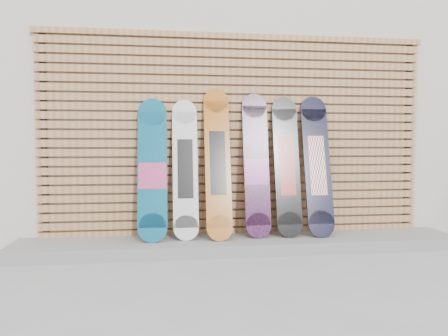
{
  "coord_description": "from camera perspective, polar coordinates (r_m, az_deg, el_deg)",
  "views": [
    {
      "loc": [
        -0.93,
        -3.76,
        1.1
      ],
      "look_at": [
        -0.32,
        0.75,
        0.85
      ],
      "focal_mm": 35.0,
      "sensor_mm": 36.0,
      "label": 1
    }
  ],
  "objects": [
    {
      "name": "ground",
      "position": [
        4.03,
        6.08,
        -12.73
      ],
      "size": [
        80.0,
        80.0,
        0.0
      ],
      "primitive_type": "plane",
      "color": "#949497",
      "rests_on": "ground"
    },
    {
      "name": "building",
      "position": [
        7.43,
        3.41,
        8.54
      ],
      "size": [
        12.0,
        5.0,
        3.6
      ],
      "primitive_type": "cube",
      "color": "beige",
      "rests_on": "ground"
    },
    {
      "name": "concrete_step",
      "position": [
        4.62,
        2.21,
        -9.85
      ],
      "size": [
        4.6,
        0.7,
        0.12
      ],
      "primitive_type": "cube",
      "color": "gray",
      "rests_on": "ground"
    },
    {
      "name": "slat_wall",
      "position": [
        4.79,
        1.63,
        4.43
      ],
      "size": [
        4.26,
        0.08,
        2.29
      ],
      "color": "#A67045",
      "rests_on": "ground"
    },
    {
      "name": "snowboard_0",
      "position": [
        4.52,
        -9.34,
        -0.22
      ],
      "size": [
        0.3,
        0.38,
        1.46
      ],
      "color": "#0C5576",
      "rests_on": "concrete_step"
    },
    {
      "name": "snowboard_1",
      "position": [
        4.55,
        -5.09,
        -0.1
      ],
      "size": [
        0.26,
        0.33,
        1.45
      ],
      "color": "silver",
      "rests_on": "concrete_step"
    },
    {
      "name": "snowboard_2",
      "position": [
        4.54,
        -0.83,
        0.67
      ],
      "size": [
        0.27,
        0.4,
        1.57
      ],
      "color": "#AF5912",
      "rests_on": "concrete_step"
    },
    {
      "name": "snowboard_3",
      "position": [
        4.65,
        4.25,
        0.31
      ],
      "size": [
        0.27,
        0.32,
        1.53
      ],
      "color": "black",
      "rests_on": "concrete_step"
    },
    {
      "name": "snowboard_4",
      "position": [
        4.72,
        8.21,
        0.28
      ],
      "size": [
        0.27,
        0.34,
        1.5
      ],
      "color": "black",
      "rests_on": "concrete_step"
    },
    {
      "name": "snowboard_5",
      "position": [
        4.8,
        12.08,
        0.34
      ],
      "size": [
        0.29,
        0.39,
        1.51
      ],
      "color": "black",
      "rests_on": "concrete_step"
    }
  ]
}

